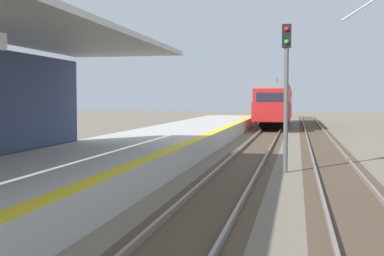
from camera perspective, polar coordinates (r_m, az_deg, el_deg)
The scene contains 5 objects.
station_platform at distance 14.40m, azimuth -15.04°, elevation -5.45°, with size 5.00×80.00×0.91m.
track_pair_nearest_platform at distance 17.02m, azimuth 4.72°, elevation -5.37°, with size 2.34×120.00×0.16m.
track_pair_middle at distance 16.96m, azimuth 16.25°, elevation -5.53°, with size 2.34×120.00×0.16m.
approaching_train at distance 49.29m, azimuth 9.31°, elevation 2.74°, with size 2.93×19.60×4.76m.
rail_signal_post at distance 18.23m, azimuth 10.48°, elevation 5.07°, with size 0.32×0.34×5.20m.
Camera 1 is at (3.92, 3.29, 2.61)m, focal length 47.71 mm.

